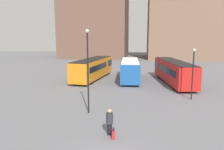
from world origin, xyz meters
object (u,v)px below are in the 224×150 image
Objects in this scene: bus_2 at (173,71)px; suitcase at (113,134)px; bus_0 at (93,68)px; lamp_post_0 at (193,70)px; bus_1 at (130,69)px; lamp_post_1 at (88,66)px; traveler at (110,120)px.

suitcase is at bearing 152.48° from bus_2.
bus_0 is 2.31× the size of lamp_post_0.
bus_2 is 18.14m from suitcase.
bus_0 is at bearing 82.72° from bus_1.
bus_2 is at bearing -89.78° from bus_0.
bus_2 is at bearing -104.47° from bus_1.
lamp_post_1 reaches higher than bus_1.
bus_1 is 11.19m from lamp_post_0.
bus_1 is 1.43× the size of lamp_post_1.
bus_2 reaches higher than suitcase.
lamp_post_0 reaches higher than bus_1.
lamp_post_1 reaches higher than suitcase.
bus_0 is at bearing 9.70° from suitcase.
bus_2 is at bearing 94.86° from lamp_post_0.
bus_0 reaches higher than traveler.
lamp_post_0 is at bearing 175.96° from bus_2.
lamp_post_0 reaches higher than traveler.
suitcase is at bearing -156.05° from bus_0.
lamp_post_1 is at bearing 24.81° from suitcase.
traveler is 0.34× the size of lamp_post_0.
suitcase is (0.00, -18.27, -1.27)m from bus_1.
traveler is at bearing -127.41° from lamp_post_0.
lamp_post_1 is (-2.24, 3.77, 2.81)m from traveler.
bus_0 is at bearing 141.54° from lamp_post_0.
bus_0 is 19.44m from suitcase.
lamp_post_0 is 0.75× the size of lamp_post_1.
bus_1 is 14.49m from lamp_post_1.
traveler is 0.26× the size of lamp_post_1.
bus_2 is 2.44× the size of lamp_post_0.
bus_2 is 7.13× the size of traveler.
lamp_post_0 is (6.45, 9.24, 2.68)m from suitcase.
bus_1 is at bearing -86.02° from bus_0.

